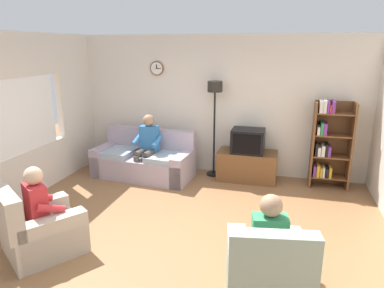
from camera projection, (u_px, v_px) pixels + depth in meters
The scene contains 12 objects.
ground_plane at pixel (182, 233), 4.81m from camera, with size 12.00×12.00×0.00m, color #8C603D.
back_wall_assembly at pixel (220, 105), 6.92m from camera, with size 6.20×0.17×2.70m.
couch at pixel (144, 161), 6.85m from camera, with size 1.97×1.04×0.90m.
tv_stand at pixel (247, 166), 6.67m from camera, with size 1.10×0.56×0.56m.
tv at pixel (248, 141), 6.51m from camera, with size 0.60×0.49×0.44m.
bookshelf at pixel (328, 143), 6.24m from camera, with size 0.68×0.36×1.59m.
floor_lamp at pixel (215, 102), 6.61m from camera, with size 0.28×0.28×1.85m.
armchair_near_window at pixel (40, 231), 4.30m from camera, with size 1.16×1.18×0.90m.
armchair_near_bookshelf at pixel (267, 271), 3.53m from camera, with size 0.94×1.00×0.90m.
person_on_couch at pixel (147, 144), 6.62m from camera, with size 0.54×0.56×1.24m.
person_in_left_armchair at pixel (44, 205), 4.27m from camera, with size 0.61×0.64×1.12m.
person_in_right_armchair at pixel (268, 239), 3.53m from camera, with size 0.56×0.58×1.12m.
Camera 1 is at (1.25, -4.11, 2.48)m, focal length 32.74 mm.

